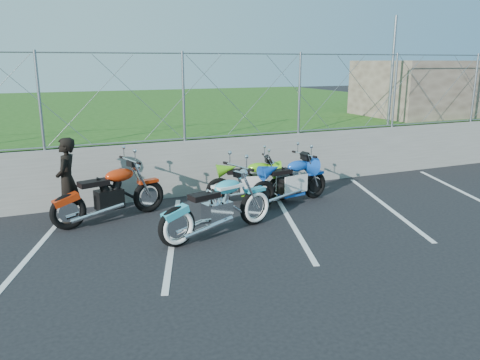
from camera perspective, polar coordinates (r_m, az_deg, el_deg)
name	(u,v)px	position (r m, az deg, el deg)	size (l,w,h in m)	color
ground	(189,256)	(7.75, -6.21, -9.22)	(90.00, 90.00, 0.00)	black
retaining_wall	(143,172)	(10.79, -11.74, 0.97)	(30.00, 0.22, 1.30)	slate
grass_field	(94,121)	(20.56, -17.41, 6.85)	(30.00, 20.00, 1.30)	#224C14
stone_building	(436,88)	(17.58, 22.74, 10.33)	(5.00, 3.00, 1.80)	brown
chain_link_fence	(139,98)	(10.54, -12.20, 9.73)	(28.00, 0.03, 2.00)	gray
sign_pole	(392,71)	(14.13, 18.04, 12.47)	(0.08, 0.08, 3.00)	gray
parking_lines	(234,227)	(8.99, -0.73, -5.72)	(18.29, 4.31, 0.01)	silver
cruiser_turquoise	(220,209)	(8.47, -2.50, -3.50)	(2.41, 0.92, 1.23)	black
naked_orange	(112,196)	(9.56, -15.38, -1.86)	(2.31, 0.90, 1.18)	black
sportbike_green	(251,183)	(10.42, 1.40, -0.36)	(1.96, 0.71, 1.03)	black
sportbike_blue	(291,183)	(10.40, 6.23, -0.34)	(2.09, 0.74, 1.09)	black
person_standing	(67,181)	(9.63, -20.32, -0.08)	(0.61, 0.40, 1.68)	black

